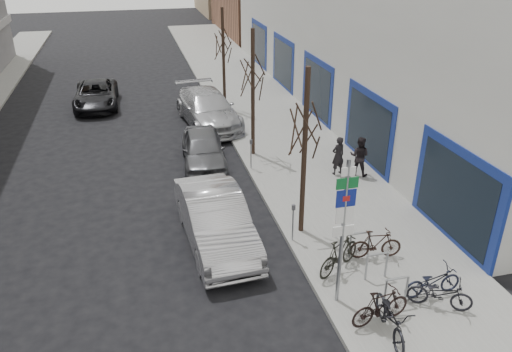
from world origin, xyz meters
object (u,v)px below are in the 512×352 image
bike_mid_inner (339,254)px  tree_near (306,114)px  meter_front (293,219)px  bike_mid_curb (433,279)px  pedestrian_far (359,156)px  highway_sign_pole (343,225)px  lane_car (96,95)px  pedestrian_near (338,156)px  bike_rack (377,263)px  tree_mid (253,64)px  meter_mid (251,151)px  tree_far (223,35)px  bike_near_left (391,315)px  parked_car_mid (203,149)px  bike_far_curb (440,291)px  bike_far_inner (376,244)px  bike_near_right (381,306)px  meter_back (225,110)px  parked_car_front (216,220)px  parked_car_back (208,109)px

bike_mid_inner → tree_near: bearing=-24.1°
tree_near → meter_front: bearing=-132.0°
bike_mid_curb → pedestrian_far: (1.24, 7.32, 0.31)m
highway_sign_pole → lane_car: (-6.67, 19.07, -1.77)m
highway_sign_pole → pedestrian_near: size_ratio=2.66×
bike_rack → tree_mid: (-1.20, 9.40, 3.44)m
bike_rack → meter_mid: (-1.65, 7.90, 0.26)m
tree_near → tree_far: 13.00m
tree_far → bike_near_left: tree_far is taller
bike_near_left → highway_sign_pole: bearing=125.5°
parked_car_mid → meter_mid: bearing=-27.6°
bike_mid_curb → parked_car_mid: (-4.55, 10.01, 0.08)m
pedestrian_near → pedestrian_far: bearing=148.5°
tree_near → tree_mid: size_ratio=1.00×
bike_far_curb → pedestrian_near: bearing=26.6°
bike_rack → tree_near: 4.66m
meter_front → bike_mid_curb: 4.40m
bike_rack → bike_far_curb: bike_far_curb is taller
bike_mid_inner → bike_far_inner: size_ratio=1.15×
bike_near_right → bike_far_curb: size_ratio=1.01×
bike_mid_inner → bike_far_curb: size_ratio=1.11×
highway_sign_pole → bike_near_left: 2.37m
bike_rack → bike_mid_inner: size_ratio=1.25×
meter_back → bike_near_right: meter_back is taller
meter_mid → meter_back: same height
highway_sign_pole → pedestrian_far: bearing=61.5°
bike_near_right → pedestrian_near: (2.27, 8.20, 0.29)m
parked_car_mid → bike_rack: bearing=-64.9°
highway_sign_pole → meter_front: size_ratio=3.31×
bike_far_curb → bike_mid_curb: bearing=19.9°
bike_rack → bike_far_inner: (0.43, 0.92, -0.03)m
tree_near → bike_near_right: 5.72m
tree_mid → pedestrian_far: tree_mid is taller
parked_car_mid → pedestrian_far: (5.80, -2.69, 0.22)m
bike_near_right → parked_car_mid: (-2.73, 10.64, 0.08)m
meter_mid → lane_car: 12.36m
meter_front → parked_car_front: bearing=163.9°
bike_rack → meter_mid: bearing=101.8°
meter_front → bike_mid_inner: 1.97m
tree_mid → bike_near_left: bearing=-87.3°
bike_rack → tree_near: bearing=112.5°
parked_car_front → parked_car_back: (1.52, 10.86, 0.01)m
bike_rack → tree_mid: bearing=97.3°
tree_near → parked_car_mid: tree_near is taller
bike_far_curb → parked_car_front: size_ratio=0.32×
tree_far → bike_near_left: 18.28m
bike_mid_curb → meter_back: bearing=9.4°
bike_rack → parked_car_front: bearing=142.2°
bike_far_curb → pedestrian_near: size_ratio=1.03×
highway_sign_pole → meter_mid: 8.65m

